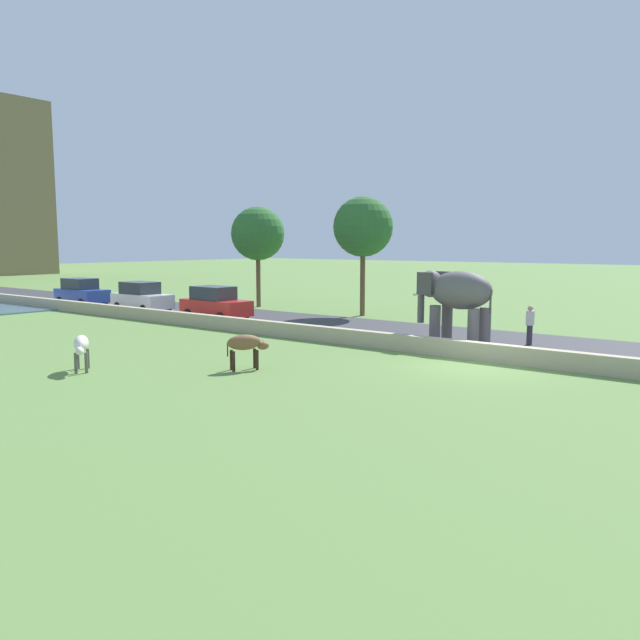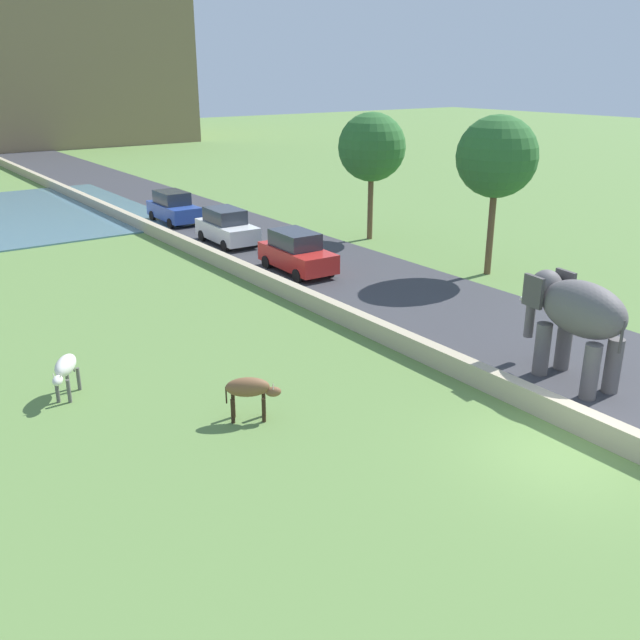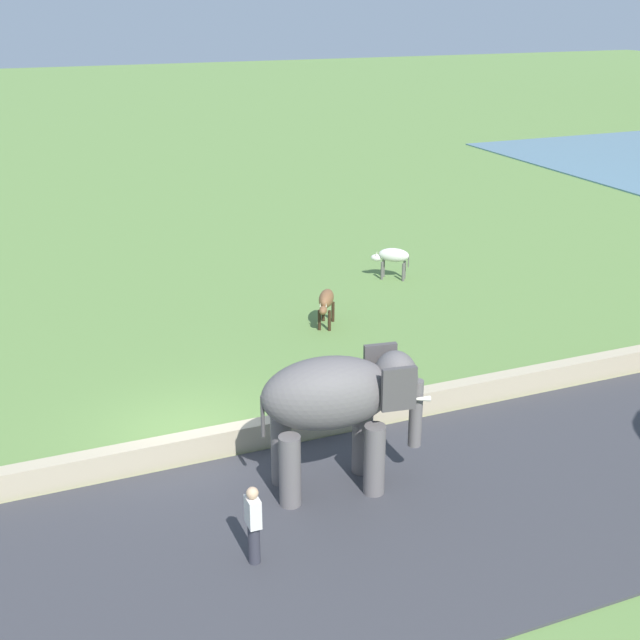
{
  "view_description": "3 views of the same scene",
  "coord_description": "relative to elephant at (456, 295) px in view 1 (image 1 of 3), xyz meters",
  "views": [
    {
      "loc": [
        -19.2,
        -8.36,
        4.05
      ],
      "look_at": [
        -0.9,
        5.72,
        1.21
      ],
      "focal_mm": 35.06,
      "sensor_mm": 36.0,
      "label": 1
    },
    {
      "loc": [
        -12.63,
        -8.07,
        8.34
      ],
      "look_at": [
        -1.22,
        7.84,
        1.22
      ],
      "focal_mm": 38.85,
      "sensor_mm": 36.0,
      "label": 2
    },
    {
      "loc": [
        17.02,
        -3.62,
        9.63
      ],
      "look_at": [
        -2.31,
        4.31,
        1.38
      ],
      "focal_mm": 46.42,
      "sensor_mm": 36.0,
      "label": 3
    }
  ],
  "objects": [
    {
      "name": "car_red",
      "position": [
        -0.03,
        13.71,
        -1.14
      ],
      "size": [
        1.92,
        4.07,
        1.8
      ],
      "color": "red",
      "rests_on": "ground"
    },
    {
      "name": "tree_near",
      "position": [
        6.55,
        8.76,
        2.91
      ],
      "size": [
        3.34,
        3.34,
        6.64
      ],
      "color": "brown",
      "rests_on": "ground"
    },
    {
      "name": "road_surface",
      "position": [
        1.54,
        17.66,
        -2.01
      ],
      "size": [
        7.0,
        120.0,
        0.06
      ],
      "primitive_type": "cube",
      "color": "#38383D",
      "rests_on": "ground"
    },
    {
      "name": "tree_mid",
      "position": [
        6.61,
        16.8,
        2.61
      ],
      "size": [
        3.39,
        3.39,
        6.37
      ],
      "color": "brown",
      "rests_on": "ground"
    },
    {
      "name": "ground_plane",
      "position": [
        -3.46,
        -2.34,
        -2.04
      ],
      "size": [
        220.0,
        220.0,
        0.0
      ],
      "primitive_type": "plane",
      "color": "#608442"
    },
    {
      "name": "car_blue",
      "position": [
        -0.03,
        26.33,
        -1.14
      ],
      "size": [
        1.84,
        4.02,
        1.8
      ],
      "color": "#2D4CA8",
      "rests_on": "ground"
    },
    {
      "name": "barrier_wall",
      "position": [
        -2.26,
        15.66,
        -1.72
      ],
      "size": [
        0.4,
        110.0,
        0.63
      ],
      "primitive_type": "cube",
      "color": "tan",
      "rests_on": "ground"
    },
    {
      "name": "car_white",
      "position": [
        -0.03,
        20.0,
        -1.14
      ],
      "size": [
        1.91,
        4.06,
        1.8
      ],
      "color": "white",
      "rests_on": "ground"
    },
    {
      "name": "cow_brown",
      "position": [
        -8.43,
        3.26,
        -1.2
      ],
      "size": [
        1.36,
        1.01,
        1.15
      ],
      "color": "brown",
      "rests_on": "ground"
    },
    {
      "name": "cow_white",
      "position": [
        -11.79,
        7.24,
        -1.2
      ],
      "size": [
        1.09,
        1.32,
        1.15
      ],
      "color": "silver",
      "rests_on": "ground"
    },
    {
      "name": "elephant",
      "position": [
        0.0,
        0.0,
        0.0
      ],
      "size": [
        1.77,
        3.56,
        2.99
      ],
      "color": "#605B5B",
      "rests_on": "ground"
    },
    {
      "name": "person_beside_elephant",
      "position": [
        1.73,
        -2.39,
        -1.16
      ],
      "size": [
        0.36,
        0.22,
        1.63
      ],
      "color": "#33333D",
      "rests_on": "ground"
    }
  ]
}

